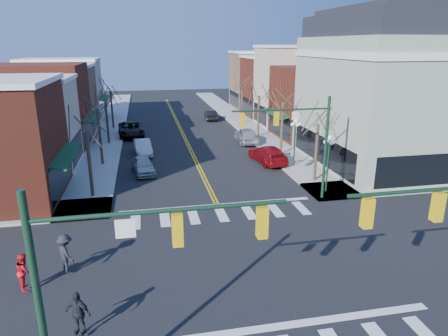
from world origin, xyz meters
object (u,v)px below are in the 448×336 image
victorian_corner (391,90)px  car_right_near (268,154)px  lamppost_corner (329,154)px  lamppost_midblock (295,134)px  car_left_near (143,165)px  car_right_mid (246,135)px  pedestrian_red_b (24,271)px  car_left_far (131,129)px  car_right_far (211,115)px  pedestrian_dark_a (78,313)px  pedestrian_dark_b (66,253)px  car_left_mid (143,147)px

victorian_corner → car_right_near: (-10.10, 2.40, -5.88)m
lamppost_corner → lamppost_midblock: size_ratio=1.00×
victorian_corner → car_left_near: 22.16m
car_right_mid → car_right_near: bearing=91.3°
car_left_near → pedestrian_red_b: size_ratio=2.43×
car_left_far → car_right_mid: (12.50, -5.85, 0.01)m
car_left_far → pedestrian_red_b: 30.98m
lamppost_midblock → car_right_near: size_ratio=0.80×
lamppost_corner → car_right_mid: 16.44m
car_left_far → victorian_corner: bearing=-39.6°
car_right_near → pedestrian_red_b: pedestrian_red_b is taller
lamppost_corner → car_left_far: (-14.30, 22.06, -2.12)m
lamppost_corner → lamppost_midblock: bearing=90.0°
car_right_near → pedestrian_red_b: bearing=39.8°
car_right_near → lamppost_corner: bearing=95.7°
car_right_far → lamppost_corner: bearing=99.2°
lamppost_corner → car_right_mid: bearing=96.3°
lamppost_midblock → car_right_far: (-3.33, 24.21, -2.27)m
victorian_corner → car_left_near: (-21.30, 1.40, -5.96)m
pedestrian_dark_a → pedestrian_dark_b: 4.71m
car_right_far → pedestrian_dark_b: pedestrian_dark_b is taller
car_right_near → pedestrian_dark_b: size_ratio=2.88×
car_left_far → car_right_near: bearing=-51.7°
car_right_near → pedestrian_dark_a: 24.68m
car_left_mid → car_right_mid: bearing=7.6°
victorian_corner → lamppost_midblock: victorian_corner is taller
pedestrian_dark_a → pedestrian_red_b: bearing=153.2°
lamppost_midblock → pedestrian_dark_a: 24.32m
lamppost_corner → car_left_mid: lamppost_corner is taller
lamppost_midblock → car_left_near: lamppost_midblock is taller
car_right_mid → pedestrian_dark_b: bearing=59.3°
lamppost_corner → car_left_near: (-13.00, 7.40, -2.27)m
lamppost_midblock → car_right_near: 3.40m
victorian_corner → pedestrian_red_b: size_ratio=8.50×
car_right_far → pedestrian_red_b: (-14.87, -39.38, 0.30)m
car_right_mid → pedestrian_dark_a: pedestrian_dark_a is taller
lamppost_corner → car_right_near: size_ratio=0.80×
car_left_near → car_left_far: car_left_far is taller
car_left_mid → victorian_corner: bearing=-25.2°
car_right_mid → pedestrian_dark_b: size_ratio=2.67×
lamppost_corner → pedestrian_dark_a: lamppost_corner is taller
car_left_mid → car_right_mid: 11.51m
car_right_mid → car_right_far: bearing=-82.7°
car_left_far → car_right_far: bearing=34.1°
car_left_near → car_right_near: bearing=-2.3°
victorian_corner → pedestrian_dark_a: 30.45m
car_right_far → pedestrian_dark_b: bearing=73.8°
car_left_far → car_right_mid: 13.80m
car_right_far → pedestrian_red_b: 42.09m
pedestrian_dark_b → car_left_near: bearing=-49.5°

